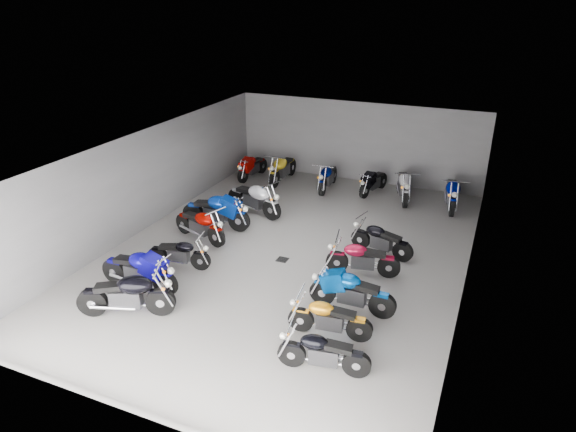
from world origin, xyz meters
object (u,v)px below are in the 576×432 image
motorcycle_right_e (381,240)px  motorcycle_right_a (323,352)px  motorcycle_left_d (200,225)px  motorcycle_left_c (179,253)px  motorcycle_back_f (452,193)px  motorcycle_right_b (329,318)px  motorcycle_back_d (373,182)px  motorcycle_back_a (252,167)px  motorcycle_back_b (283,168)px  motorcycle_back_e (404,185)px  motorcycle_back_c (328,177)px  motorcycle_right_c (351,292)px  motorcycle_left_a (127,295)px  motorcycle_right_d (362,258)px  motorcycle_left_e (217,211)px  motorcycle_left_f (254,199)px  motorcycle_left_b (140,270)px  drain_grate (282,260)px

motorcycle_right_e → motorcycle_right_a: bearing=-165.2°
motorcycle_right_a → motorcycle_left_d: bearing=43.4°
motorcycle_left_c → motorcycle_back_f: motorcycle_back_f is taller
motorcycle_right_b → motorcycle_back_d: bearing=1.5°
motorcycle_back_a → motorcycle_back_b: size_ratio=0.89×
motorcycle_left_c → motorcycle_back_e: size_ratio=0.81×
motorcycle_back_b → motorcycle_back_d: (3.73, 0.14, -0.08)m
motorcycle_back_b → motorcycle_back_c: (1.98, -0.13, -0.04)m
motorcycle_right_c → motorcycle_right_e: 3.14m
motorcycle_left_a → motorcycle_back_c: bearing=147.1°
motorcycle_left_c → motorcycle_back_d: bearing=144.7°
motorcycle_back_c → motorcycle_right_d: bearing=114.1°
motorcycle_back_e → motorcycle_right_e: bearing=77.1°
motorcycle_right_d → motorcycle_left_e: bearing=66.9°
motorcycle_left_c → motorcycle_right_b: bearing=63.9°
motorcycle_left_e → motorcycle_left_f: size_ratio=1.03×
motorcycle_left_d → motorcycle_back_b: motorcycle_back_b is taller
motorcycle_back_b → motorcycle_back_e: motorcycle_back_e is taller
motorcycle_right_a → motorcycle_left_f: bearing=26.8°
motorcycle_left_b → motorcycle_back_c: 9.12m
motorcycle_left_e → motorcycle_right_e: size_ratio=1.23×
motorcycle_right_a → motorcycle_left_a: bearing=80.2°
motorcycle_back_c → motorcycle_left_c: bearing=73.6°
drain_grate → motorcycle_back_e: 6.51m
motorcycle_left_c → motorcycle_left_a: bearing=-6.6°
drain_grate → motorcycle_right_e: 2.94m
motorcycle_right_a → motorcycle_right_d: (-0.33, 4.11, 0.02)m
motorcycle_left_f → motorcycle_back_b: (-0.44, 3.42, -0.02)m
motorcycle_left_a → motorcycle_left_d: 4.21m
motorcycle_left_c → motorcycle_back_b: (-0.21, 7.65, 0.11)m
motorcycle_right_b → motorcycle_back_a: bearing=29.0°
motorcycle_left_f → motorcycle_back_f: 7.02m
motorcycle_right_c → motorcycle_back_a: bearing=40.3°
motorcycle_right_e → motorcycle_back_f: size_ratio=0.83×
motorcycle_right_b → motorcycle_back_c: 9.35m
drain_grate → motorcycle_left_c: motorcycle_left_c is taller
motorcycle_left_b → motorcycle_back_e: bearing=151.3°
motorcycle_right_c → motorcycle_right_a: bearing=-177.6°
motorcycle_right_c → motorcycle_right_e: size_ratio=1.10×
motorcycle_left_e → motorcycle_right_a: (5.52, -5.21, -0.11)m
drain_grate → motorcycle_left_c: size_ratio=0.17×
motorcycle_left_a → motorcycle_back_e: motorcycle_back_e is taller
motorcycle_back_a → motorcycle_back_f: motorcycle_back_f is taller
motorcycle_right_c → motorcycle_right_e: motorcycle_right_c is taller
motorcycle_left_f → motorcycle_right_d: bearing=77.1°
motorcycle_left_f → motorcycle_back_d: (3.29, 3.57, -0.10)m
motorcycle_left_b → motorcycle_back_b: size_ratio=1.00×
drain_grate → motorcycle_back_c: motorcycle_back_c is taller
motorcycle_back_d → motorcycle_back_e: (1.20, -0.18, 0.09)m
motorcycle_left_f → motorcycle_back_d: size_ratio=1.20×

